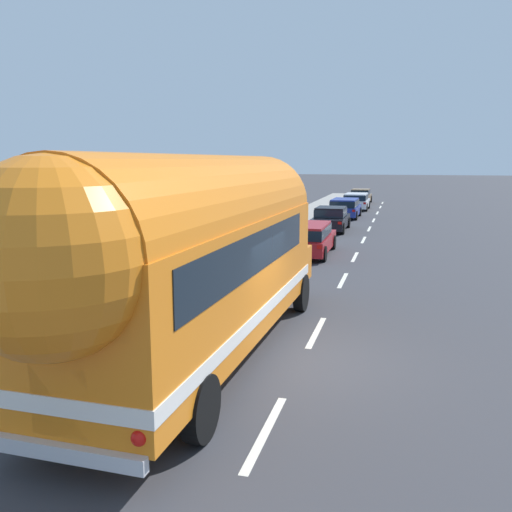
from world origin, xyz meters
The scene contains 9 objects.
ground_plane centered at (0.00, 0.00, 0.00)m, with size 300.00×300.00×0.00m, color #38383D.
lane_markings centered at (-2.72, 12.84, 0.00)m, with size 4.00×80.00×0.01m.
sidewalk_slab centered at (-5.07, 10.00, 0.07)m, with size 2.39×90.00×0.15m, color gray.
painted_bus centered at (-1.95, -0.82, 2.30)m, with size 2.76×11.74×4.12m.
car_lead centered at (-2.01, 12.42, 0.79)m, with size 1.99×4.66×1.37m.
car_second centered at (-2.13, 20.97, 0.74)m, with size 1.93×4.54×1.37m.
car_third centered at (-2.05, 28.17, 0.79)m, with size 2.03×4.38×1.37m.
car_fourth centered at (-1.82, 34.82, 0.79)m, with size 2.03×4.27×1.37m.
car_fifth centered at (-2.00, 41.90, 0.74)m, with size 1.94×4.60×1.37m.
Camera 1 is at (1.83, -10.30, 4.01)m, focal length 38.01 mm.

